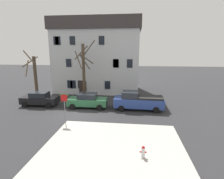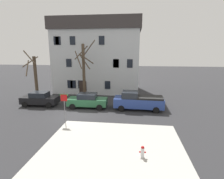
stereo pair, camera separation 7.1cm
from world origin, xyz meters
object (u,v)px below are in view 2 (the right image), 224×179
at_px(building_main, 98,56).
at_px(tree_bare_near, 35,75).
at_px(pickup_truck_blue, 138,101).
at_px(fire_hydrant, 143,151).
at_px(bicycle_leaning, 66,97).
at_px(street_sign_pole, 64,103).
at_px(car_green_sedan, 88,101).
at_px(car_black_sedan, 40,99).
at_px(tree_bare_mid, 84,70).

height_order(building_main, tree_bare_near, building_main).
distance_m(pickup_truck_blue, fire_hydrant, 9.60).
bearing_deg(bicycle_leaning, street_sign_pole, -68.89).
bearing_deg(fire_hydrant, bicycle_leaning, 128.19).
distance_m(car_green_sedan, pickup_truck_blue, 5.92).
distance_m(street_sign_pole, bicycle_leaning, 8.62).
relative_size(street_sign_pole, bicycle_leaning, 1.66).
height_order(car_green_sedan, street_sign_pole, street_sign_pole).
relative_size(tree_bare_near, street_sign_pole, 2.36).
distance_m(building_main, pickup_truck_blue, 12.32).
bearing_deg(bicycle_leaning, tree_bare_near, 168.57).
relative_size(tree_bare_near, fire_hydrant, 8.80).
bearing_deg(street_sign_pole, fire_hydrant, -34.39).
distance_m(building_main, street_sign_pole, 14.71).
height_order(building_main, car_green_sedan, building_main).
bearing_deg(fire_hydrant, car_green_sedan, 122.14).
relative_size(car_black_sedan, street_sign_pole, 1.57).
height_order(pickup_truck_blue, street_sign_pole, street_sign_pole).
height_order(car_black_sedan, street_sign_pole, street_sign_pole).
xyz_separation_m(building_main, fire_hydrant, (6.59, -18.89, -5.27)).
distance_m(building_main, tree_bare_near, 10.04).
relative_size(tree_bare_mid, car_black_sedan, 1.81).
bearing_deg(tree_bare_near, fire_hydrant, -42.70).
xyz_separation_m(street_sign_pole, bicycle_leaning, (-3.05, 7.90, -1.60)).
bearing_deg(street_sign_pole, bicycle_leaning, 111.11).
distance_m(tree_bare_mid, pickup_truck_blue, 8.53).
distance_m(fire_hydrant, street_sign_pole, 8.44).
relative_size(tree_bare_near, bicycle_leaning, 3.93).
relative_size(building_main, fire_hydrant, 18.17).
bearing_deg(tree_bare_near, street_sign_pole, -48.53).
xyz_separation_m(tree_bare_near, tree_bare_mid, (7.41, -0.62, 0.91)).
bearing_deg(car_black_sedan, fire_hydrant, -38.67).
height_order(tree_bare_mid, bicycle_leaning, tree_bare_mid).
bearing_deg(tree_bare_mid, fire_hydrant, -60.61).
bearing_deg(building_main, street_sign_pole, -91.07).
xyz_separation_m(car_black_sedan, car_green_sedan, (5.97, -0.02, 0.01)).
bearing_deg(car_black_sedan, car_green_sedan, -0.23).
height_order(street_sign_pole, bicycle_leaning, street_sign_pole).
height_order(car_black_sedan, bicycle_leaning, car_black_sedan).
height_order(tree_bare_near, car_black_sedan, tree_bare_near).
height_order(tree_bare_near, car_green_sedan, tree_bare_near).
relative_size(building_main, street_sign_pole, 4.88).
height_order(building_main, tree_bare_mid, building_main).
xyz_separation_m(tree_bare_mid, car_green_sedan, (1.29, -3.39, -3.26)).
xyz_separation_m(tree_bare_mid, car_black_sedan, (-4.68, -3.36, -3.27)).
relative_size(pickup_truck_blue, bicycle_leaning, 3.32).
height_order(car_green_sedan, pickup_truck_blue, pickup_truck_blue).
bearing_deg(tree_bare_mid, building_main, 83.29).
distance_m(tree_bare_near, car_black_sedan, 5.37).
bearing_deg(street_sign_pole, car_green_sedan, 80.06).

